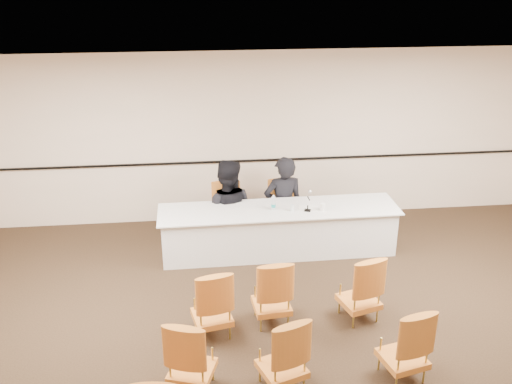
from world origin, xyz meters
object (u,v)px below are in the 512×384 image
Objects in this scene: microphone at (308,202)px; water_bottle at (273,202)px; aud_chair_back_right at (404,342)px; aud_chair_front_right at (360,287)px; panelist_second at (227,214)px; panelist_second_chair at (227,213)px; panelist_main at (283,209)px; coffee_cup at (323,207)px; aud_chair_front_mid at (272,290)px; panel_table at (279,230)px; aud_chair_back_mid at (282,352)px; aud_chair_front_left at (212,302)px; panelist_main_chair at (283,210)px; drinking_glass at (292,208)px; aud_chair_back_left at (191,354)px.

water_bottle is (-0.52, 0.11, -0.03)m from microphone.
aud_chair_front_right is at bearing 84.97° from aud_chair_back_right.
panelist_second is 0.02m from panelist_second_chair.
panelist_main is 1.94× the size of aud_chair_front_right.
panelist_main is at bearing -167.84° from panelist_second.
panelist_main is at bearing 125.68° from coffee_cup.
panelist_main is 2.49m from aud_chair_front_mid.
water_bottle is at bearing -170.51° from panel_table.
aud_chair_front_mid and aud_chair_back_mid have the same top height.
water_bottle is at bearing -39.89° from panelist_second_chair.
panel_table is 2.34m from aud_chair_front_left.
panelist_second_chair is at bearing 171.14° from microphone.
panelist_main_chair is 0.95m from panelist_second.
panel_table is at bearing 69.14° from panelist_main.
panelist_second reaches higher than aud_chair_front_right.
panelist_main reaches higher than microphone.
panel_table is 15.63× the size of water_bottle.
aud_chair_front_right is (0.12, -1.76, -0.34)m from coffee_cup.
panelist_second is 19.03× the size of drinking_glass.
panelist_main is 3.72m from aud_chair_back_right.
aud_chair_back_left and aud_chair_back_mid have the same top height.
microphone reaches higher than panel_table.
water_bottle is 0.25× the size of aud_chair_front_right.
aud_chair_front_left is 1.00× the size of aud_chair_front_right.
coffee_cup is at bearing 82.09° from aud_chair_back_right.
microphone is at bearing 106.28° from panelist_main.
aud_chair_back_left is at bearing 91.81° from panelist_second.
coffee_cup is 2.64m from aud_chair_front_left.
water_bottle is at bearing -171.80° from microphone.
aud_chair_back_left is (-1.82, -2.89, -0.43)m from microphone.
aud_chair_back_right is (1.38, 0.02, 0.00)m from aud_chair_back_mid.
aud_chair_front_mid is at bearing -80.79° from panelist_second_chair.
aud_chair_back_right is (2.11, -1.03, 0.00)m from aud_chair_front_left.
aud_chair_back_mid is at bearing 107.33° from panelist_second.
panelist_second_chair is 1.00× the size of aud_chair_back_left.
aud_chair_back_mid is 1.00× the size of aud_chair_back_right.
aud_chair_back_right is at bearing -37.78° from aud_chair_front_left.
aud_chair_front_right is (0.79, -1.91, 0.10)m from panel_table.
microphone is 2.40× the size of coffee_cup.
panelist_second is 2.00× the size of aud_chair_back_mid.
panelist_second is at bearing 106.70° from aud_chair_front_right.
panelist_second is 2.00× the size of aud_chair_front_mid.
drinking_glass reaches higher than panel_table.
panelist_main is (0.16, 0.56, 0.12)m from panel_table.
panel_table is 2.05× the size of panelist_main.
coffee_cup is 3.16m from aud_chair_back_mid.
aud_chair_back_right is (0.18, -1.16, 0.00)m from aud_chair_front_right.
aud_chair_front_mid is 1.00× the size of aud_chair_front_right.
panelist_main_chair is 3.70m from aud_chair_back_mid.
panel_table is at bearing 96.45° from aud_chair_front_right.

